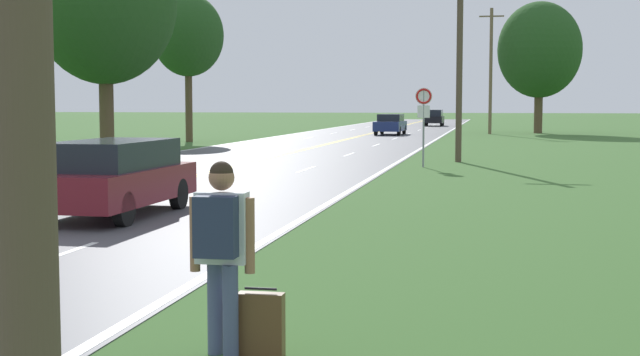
% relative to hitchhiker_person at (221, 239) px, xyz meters
% --- Properties ---
extents(hitchhiker_person, '(0.61, 0.43, 1.79)m').
position_rel_hitchhiker_person_xyz_m(hitchhiker_person, '(0.00, 0.00, 0.00)').
color(hitchhiker_person, '#475175').
rests_on(hitchhiker_person, ground).
extents(suitcase, '(0.43, 0.16, 0.64)m').
position_rel_hitchhiker_person_xyz_m(suitcase, '(0.34, 0.12, -0.80)').
color(suitcase, brown).
rests_on(suitcase, ground).
extents(traffic_sign, '(0.60, 0.10, 2.84)m').
position_rel_hitchhiker_person_xyz_m(traffic_sign, '(-0.18, 24.40, 1.06)').
color(traffic_sign, gray).
rests_on(traffic_sign, ground).
extents(utility_pole_midground, '(1.80, 0.24, 7.06)m').
position_rel_hitchhiker_person_xyz_m(utility_pole_midground, '(0.93, 27.53, 2.58)').
color(utility_pole_midground, brown).
rests_on(utility_pole_midground, ground).
extents(utility_pole_far, '(1.80, 0.24, 9.22)m').
position_rel_hitchhiker_person_xyz_m(utility_pole_far, '(1.86, 59.47, 3.67)').
color(utility_pole_far, brown).
rests_on(utility_pole_far, ground).
extents(tree_left_verge, '(4.19, 4.19, 8.67)m').
position_rel_hitchhiker_person_xyz_m(tree_left_verge, '(-15.50, 42.61, 5.13)').
color(tree_left_verge, brown).
rests_on(tree_left_verge, ground).
extents(tree_mid_treeline, '(6.82, 6.82, 11.02)m').
position_rel_hitchhiker_person_xyz_m(tree_mid_treeline, '(-15.93, 32.23, 5.97)').
color(tree_mid_treeline, brown).
rests_on(tree_mid_treeline, ground).
extents(tree_right_cluster, '(6.28, 6.28, 9.91)m').
position_rel_hitchhiker_person_xyz_m(tree_right_cluster, '(5.44, 62.03, 5.18)').
color(tree_right_cluster, brown).
rests_on(tree_right_cluster, ground).
extents(car_maroon_suv_nearest, '(1.96, 4.60, 1.55)m').
position_rel_hitchhiker_person_xyz_m(car_maroon_suv_nearest, '(-5.23, 9.27, -0.26)').
color(car_maroon_suv_nearest, black).
rests_on(car_maroon_suv_nearest, ground).
extents(car_dark_blue_sedan_approaching, '(1.96, 4.55, 1.49)m').
position_rel_hitchhiker_person_xyz_m(car_dark_blue_sedan_approaching, '(-5.16, 56.33, -0.32)').
color(car_dark_blue_sedan_approaching, black).
rests_on(car_dark_blue_sedan_approaching, ground).
extents(car_black_hatchback_mid_near, '(1.81, 4.16, 1.61)m').
position_rel_hitchhiker_person_xyz_m(car_black_hatchback_mid_near, '(-3.78, 81.32, -0.23)').
color(car_black_hatchback_mid_near, black).
rests_on(car_black_hatchback_mid_near, ground).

